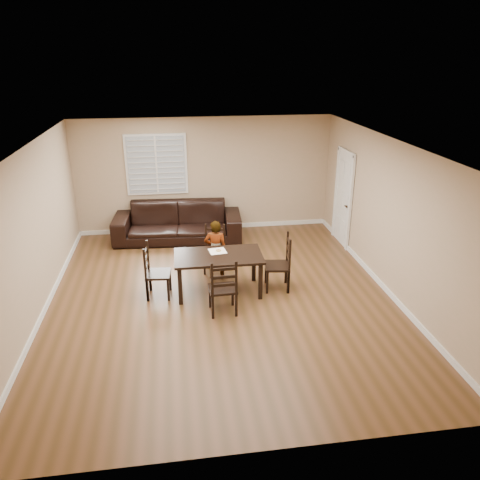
% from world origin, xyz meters
% --- Properties ---
extents(ground, '(7.00, 7.00, 0.00)m').
position_xyz_m(ground, '(0.00, 0.00, 0.00)').
color(ground, brown).
rests_on(ground, ground).
extents(room, '(6.04, 7.04, 2.72)m').
position_xyz_m(room, '(0.04, 0.18, 1.81)').
color(room, tan).
rests_on(room, ground).
extents(dining_table, '(1.56, 0.89, 0.73)m').
position_xyz_m(dining_table, '(-0.02, 0.22, 0.64)').
color(dining_table, black).
rests_on(dining_table, ground).
extents(chair_near, '(0.49, 0.46, 0.93)m').
position_xyz_m(chair_near, '(0.01, 1.20, 0.42)').
color(chair_near, black).
rests_on(chair_near, ground).
extents(chair_far, '(0.46, 0.43, 1.00)m').
position_xyz_m(chair_far, '(-0.02, -0.61, 0.45)').
color(chair_far, black).
rests_on(chair_far, ground).
extents(chair_left, '(0.46, 0.48, 0.99)m').
position_xyz_m(chair_left, '(-1.21, 0.24, 0.45)').
color(chair_left, black).
rests_on(chair_left, ground).
extents(chair_right, '(0.50, 0.52, 1.04)m').
position_xyz_m(chair_right, '(1.17, 0.19, 0.47)').
color(chair_right, black).
rests_on(chair_right, ground).
extents(child, '(0.47, 0.36, 1.17)m').
position_xyz_m(child, '(-0.01, 0.78, 0.59)').
color(child, gray).
rests_on(child, ground).
extents(napkin, '(0.33, 0.33, 0.00)m').
position_xyz_m(napkin, '(-0.02, 0.40, 0.73)').
color(napkin, white).
rests_on(napkin, dining_table).
extents(donut, '(0.09, 0.09, 0.03)m').
position_xyz_m(donut, '(0.00, 0.40, 0.75)').
color(donut, gold).
rests_on(donut, napkin).
extents(sofa, '(2.95, 1.33, 0.84)m').
position_xyz_m(sofa, '(-0.69, 2.91, 0.42)').
color(sofa, black).
rests_on(sofa, ground).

